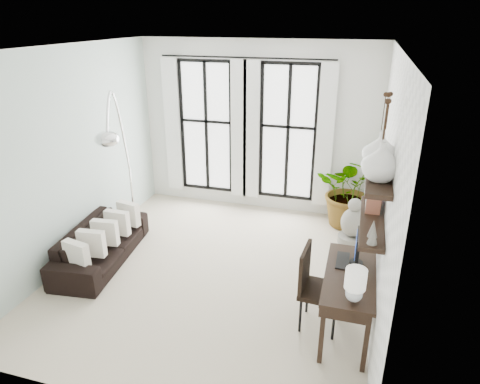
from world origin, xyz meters
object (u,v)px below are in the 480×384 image
at_px(sofa, 101,244).
at_px(plant, 351,191).
at_px(desk_chair, 314,283).
at_px(buddha, 353,225).
at_px(arc_lamp, 116,129).
at_px(desk, 349,280).

xyz_separation_m(sofa, plant, (3.64, 2.33, 0.39)).
xyz_separation_m(desk_chair, buddha, (0.38, 2.24, -0.26)).
xyz_separation_m(arc_lamp, buddha, (3.62, 1.04, -1.63)).
height_order(desk, arc_lamp, arc_lamp).
relative_size(desk, buddha, 1.67).
bearing_deg(plant, desk_chair, -95.74).
xyz_separation_m(desk, arc_lamp, (-3.64, 1.26, 1.23)).
relative_size(plant, desk_chair, 1.29).
height_order(sofa, plant, plant).
bearing_deg(buddha, plant, 97.49).
bearing_deg(arc_lamp, sofa, -99.49).
xyz_separation_m(desk, desk_chair, (-0.40, 0.06, -0.15)).
distance_m(plant, buddha, 0.76).
height_order(sofa, arc_lamp, arc_lamp).
distance_m(plant, arc_lamp, 4.14).
bearing_deg(buddha, sofa, -156.07).
distance_m(sofa, buddha, 4.08).
relative_size(sofa, desk, 1.46).
xyz_separation_m(plant, desk_chair, (-0.29, -2.92, -0.08)).
relative_size(plant, buddha, 1.66).
bearing_deg(desk_chair, plant, 88.45).
bearing_deg(plant, arc_lamp, -154.10).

